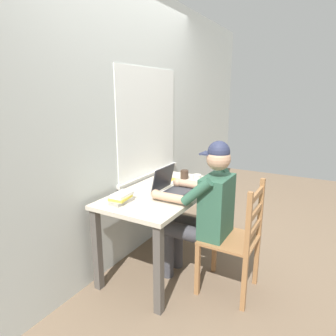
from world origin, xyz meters
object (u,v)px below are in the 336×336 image
at_px(seated_person, 204,207).
at_px(book_stack_main, 121,198).
at_px(desk, 164,202).
at_px(laptop, 171,187).
at_px(computer_mouse, 186,185).
at_px(coffee_mug_dark, 185,174).
at_px(landscape_photo_print, 171,180).
at_px(coffee_mug_white, 197,179).
at_px(wooden_chair, 236,240).

distance_m(seated_person, book_stack_main, 0.69).
bearing_deg(desk, book_stack_main, 161.49).
relative_size(laptop, computer_mouse, 3.30).
bearing_deg(book_stack_main, seated_person, -56.60).
distance_m(coffee_mug_dark, landscape_photo_print, 0.16).
xyz_separation_m(desk, coffee_mug_white, (0.34, -0.17, 0.16)).
relative_size(laptop, book_stack_main, 1.52).
distance_m(laptop, computer_mouse, 0.24).
xyz_separation_m(laptop, computer_mouse, (0.23, -0.03, -0.04)).
xyz_separation_m(desk, book_stack_main, (-0.44, 0.15, 0.15)).
xyz_separation_m(wooden_chair, laptop, (0.03, 0.61, 0.34)).
relative_size(wooden_chair, landscape_photo_print, 7.29).
height_order(laptop, coffee_mug_dark, laptop).
bearing_deg(coffee_mug_white, landscape_photo_print, 91.32).
distance_m(computer_mouse, coffee_mug_dark, 0.28).
bearing_deg(desk, laptop, -108.58).
bearing_deg(landscape_photo_print, wooden_chair, -101.39).
bearing_deg(computer_mouse, laptop, 171.54).
height_order(desk, book_stack_main, book_stack_main).
distance_m(seated_person, laptop, 0.35).
height_order(desk, seated_person, seated_person).
xyz_separation_m(desk, laptop, (-0.03, -0.09, 0.16)).
height_order(seated_person, coffee_mug_dark, seated_person).
xyz_separation_m(seated_person, laptop, (0.03, 0.33, 0.11)).
relative_size(coffee_mug_dark, landscape_photo_print, 0.93).
distance_m(seated_person, wooden_chair, 0.36).
height_order(desk, coffee_mug_white, coffee_mug_white).
xyz_separation_m(wooden_chair, book_stack_main, (-0.37, 0.85, 0.32)).
xyz_separation_m(wooden_chair, coffee_mug_dark, (0.50, 0.72, 0.33)).
relative_size(wooden_chair, book_stack_main, 4.37).
relative_size(seated_person, coffee_mug_dark, 10.39).
distance_m(wooden_chair, landscape_photo_print, 0.95).
relative_size(laptop, coffee_mug_white, 2.80).
bearing_deg(laptop, computer_mouse, -8.46).
bearing_deg(landscape_photo_print, computer_mouse, -104.12).
height_order(wooden_chair, coffee_mug_dark, wooden_chair).
relative_size(wooden_chair, laptop, 2.87).
xyz_separation_m(desk, computer_mouse, (0.20, -0.13, 0.13)).
xyz_separation_m(coffee_mug_dark, book_stack_main, (-0.88, 0.13, -0.01)).
height_order(desk, computer_mouse, computer_mouse).
relative_size(coffee_mug_dark, book_stack_main, 0.56).
distance_m(coffee_mug_white, book_stack_main, 0.84).
bearing_deg(coffee_mug_dark, desk, -178.14).
xyz_separation_m(coffee_mug_dark, landscape_photo_print, (-0.11, 0.10, -0.04)).
relative_size(desk, computer_mouse, 12.76).
distance_m(desk, book_stack_main, 0.48).
relative_size(computer_mouse, landscape_photo_print, 0.77).
xyz_separation_m(computer_mouse, coffee_mug_dark, (0.24, 0.14, 0.03)).
xyz_separation_m(coffee_mug_white, book_stack_main, (-0.77, 0.32, -0.01)).
relative_size(computer_mouse, coffee_mug_white, 0.85).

